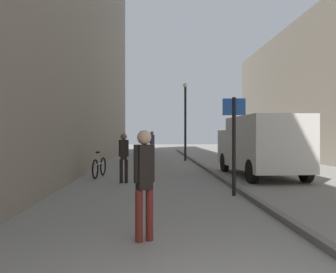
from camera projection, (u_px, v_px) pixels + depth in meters
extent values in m
plane|color=gray|center=(173.00, 173.00, 14.40)|extent=(80.00, 80.00, 0.00)
cube|color=#615F5B|center=(210.00, 171.00, 14.47)|extent=(0.16, 40.00, 0.12)
cylinder|color=black|center=(126.00, 171.00, 11.40)|extent=(0.12, 0.12, 0.78)
cylinder|color=black|center=(121.00, 171.00, 11.38)|extent=(0.12, 0.12, 0.78)
cube|color=black|center=(124.00, 150.00, 11.38)|extent=(0.23, 0.20, 0.66)
cylinder|color=black|center=(127.00, 148.00, 11.39)|extent=(0.09, 0.09, 0.56)
cylinder|color=black|center=(120.00, 148.00, 11.37)|extent=(0.09, 0.09, 0.56)
sphere|color=brown|center=(124.00, 137.00, 11.38)|extent=(0.22, 0.22, 0.22)
cylinder|color=maroon|center=(139.00, 216.00, 5.16)|extent=(0.12, 0.12, 0.79)
cylinder|color=maroon|center=(149.00, 215.00, 5.23)|extent=(0.12, 0.12, 0.79)
cube|color=black|center=(144.00, 167.00, 5.19)|extent=(0.27, 0.26, 0.68)
cylinder|color=black|center=(137.00, 164.00, 5.14)|extent=(0.09, 0.09, 0.57)
cylinder|color=black|center=(152.00, 163.00, 5.24)|extent=(0.09, 0.09, 0.57)
sphere|color=tan|center=(144.00, 137.00, 5.18)|extent=(0.22, 0.22, 0.22)
cylinder|color=brown|center=(153.00, 151.00, 23.81)|extent=(0.13, 0.13, 0.86)
cylinder|color=brown|center=(151.00, 151.00, 23.73)|extent=(0.13, 0.13, 0.86)
cube|color=#2D3851|center=(152.00, 140.00, 23.76)|extent=(0.29, 0.27, 0.73)
cylinder|color=#2D3851|center=(154.00, 139.00, 23.81)|extent=(0.10, 0.10, 0.62)
cylinder|color=#2D3851|center=(150.00, 139.00, 23.71)|extent=(0.10, 0.10, 0.62)
sphere|color=brown|center=(152.00, 133.00, 23.76)|extent=(0.24, 0.24, 0.24)
cube|color=silver|center=(266.00, 143.00, 12.55)|extent=(2.21, 3.82, 1.95)
cube|color=silver|center=(244.00, 147.00, 15.14)|extent=(2.12, 1.53, 1.46)
cube|color=black|center=(241.00, 139.00, 15.65)|extent=(1.74, 0.11, 0.64)
cylinder|color=black|center=(225.00, 162.00, 14.92)|extent=(0.25, 0.81, 0.80)
cylinder|color=black|center=(266.00, 162.00, 15.08)|extent=(0.25, 0.81, 0.80)
cylinder|color=black|center=(252.00, 171.00, 11.31)|extent=(0.25, 0.81, 0.80)
cylinder|color=black|center=(306.00, 171.00, 11.46)|extent=(0.25, 0.81, 0.80)
cylinder|color=black|center=(234.00, 147.00, 9.02)|extent=(0.10, 0.10, 2.60)
cube|color=#2659B2|center=(234.00, 107.00, 9.01)|extent=(0.60, 0.10, 0.44)
cylinder|color=black|center=(185.00, 124.00, 20.86)|extent=(0.14, 0.14, 4.50)
sphere|color=beige|center=(185.00, 85.00, 20.84)|extent=(0.28, 0.28, 0.28)
torus|color=black|center=(103.00, 166.00, 13.45)|extent=(0.15, 0.72, 0.72)
torus|color=black|center=(95.00, 169.00, 12.40)|extent=(0.15, 0.72, 0.72)
cylinder|color=#B7B7BC|center=(99.00, 164.00, 12.93)|extent=(0.17, 0.94, 0.05)
cylinder|color=#B7B7BC|center=(98.00, 158.00, 12.74)|extent=(0.04, 0.04, 0.40)
cube|color=black|center=(98.00, 152.00, 12.73)|extent=(0.13, 0.25, 0.06)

